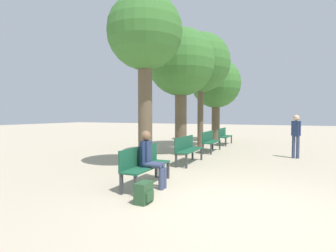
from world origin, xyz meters
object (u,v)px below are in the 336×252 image
at_px(bench_row_2, 210,140).
at_px(tree_row_1, 181,64).
at_px(backpack, 144,193).
at_px(bench_row_0, 144,162).
at_px(bench_row_1, 187,148).
at_px(pedestrian_near, 296,133).
at_px(person_seated, 150,157).
at_px(tree_row_3, 216,84).
at_px(bench_row_3, 224,135).
at_px(tree_row_2, 201,63).
at_px(tree_row_0, 145,36).

relative_size(bench_row_2, tree_row_1, 0.33).
height_order(tree_row_1, backpack, tree_row_1).
xyz_separation_m(bench_row_0, bench_row_1, (0.00, 3.07, 0.00)).
relative_size(backpack, pedestrian_near, 0.24).
bearing_deg(person_seated, tree_row_3, 95.83).
distance_m(bench_row_3, person_seated, 9.32).
relative_size(bench_row_1, pedestrian_near, 1.04).
bearing_deg(tree_row_3, tree_row_2, -90.00).
relative_size(tree_row_0, tree_row_2, 0.92).
height_order(bench_row_0, backpack, bench_row_0).
relative_size(bench_row_2, tree_row_3, 0.33).
height_order(tree_row_3, person_seated, tree_row_3).
bearing_deg(bench_row_2, tree_row_1, -123.70).
bearing_deg(tree_row_0, backpack, -61.82).
relative_size(bench_row_0, pedestrian_near, 1.04).
bearing_deg(tree_row_1, tree_row_0, -90.00).
bearing_deg(bench_row_0, bench_row_2, 90.00).
bearing_deg(backpack, pedestrian_near, 67.25).
bearing_deg(pedestrian_near, bench_row_3, 134.82).
height_order(tree_row_2, tree_row_3, tree_row_2).
height_order(bench_row_3, backpack, bench_row_3).
height_order(bench_row_1, tree_row_3, tree_row_3).
distance_m(bench_row_2, tree_row_2, 4.15).
bearing_deg(tree_row_1, bench_row_1, -62.40).
bearing_deg(bench_row_0, pedestrian_near, 58.79).
xyz_separation_m(bench_row_0, backpack, (0.61, -1.10, -0.35)).
relative_size(bench_row_3, tree_row_1, 0.33).
relative_size(bench_row_0, tree_row_0, 0.33).
bearing_deg(tree_row_2, tree_row_1, -90.00).
relative_size(tree_row_3, person_seated, 3.97).
bearing_deg(tree_row_1, bench_row_2, 56.30).
xyz_separation_m(bench_row_3, backpack, (0.61, -10.31, -0.35)).
height_order(bench_row_2, tree_row_2, tree_row_2).
relative_size(bench_row_3, person_seated, 1.33).
bearing_deg(bench_row_2, tree_row_3, 100.55).
bearing_deg(pedestrian_near, person_seated, -119.05).
distance_m(bench_row_0, person_seated, 0.30).
bearing_deg(backpack, tree_row_0, 118.18).
relative_size(tree_row_2, person_seated, 4.46).
relative_size(bench_row_1, tree_row_1, 0.33).
bearing_deg(tree_row_2, tree_row_3, 90.00).
xyz_separation_m(bench_row_3, tree_row_0, (-0.90, -7.49, 3.53)).
bearing_deg(person_seated, bench_row_3, 91.42).
relative_size(bench_row_1, backpack, 4.36).
height_order(bench_row_2, tree_row_1, tree_row_1).
bearing_deg(tree_row_1, pedestrian_near, 12.03).
bearing_deg(bench_row_2, bench_row_1, -90.00).
height_order(bench_row_1, bench_row_2, same).
bearing_deg(pedestrian_near, tree_row_1, -167.97).
bearing_deg(bench_row_2, tree_row_0, -101.49).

